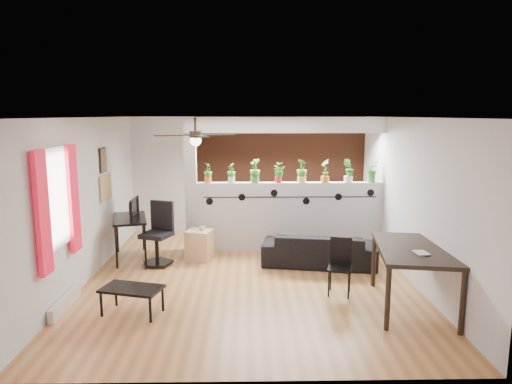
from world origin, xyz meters
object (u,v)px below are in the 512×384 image
Objects in this scene: cube_shelf at (200,245)px; folding_chair at (340,261)px; coffee_table at (132,290)px; potted_plant_2 at (255,170)px; computer_desk at (130,221)px; ceiling_fan at (195,137)px; dining_table at (414,254)px; potted_plant_4 at (302,170)px; potted_plant_6 at (349,170)px; office_chair at (159,237)px; potted_plant_0 at (208,172)px; potted_plant_7 at (372,171)px; potted_plant_3 at (278,172)px; cup at (202,228)px; potted_plant_5 at (325,170)px; sofa at (319,250)px; potted_plant_1 at (231,172)px.

folding_chair is at bearing -20.12° from cube_shelf.
potted_plant_2 is at bearing 59.61° from coffee_table.
ceiling_fan is at bearing -43.31° from computer_desk.
dining_table is (3.05, -0.95, -1.54)m from ceiling_fan.
potted_plant_4 is 1.02× the size of potted_plant_6.
potted_plant_0 is at bearing 44.66° from office_chair.
ceiling_fan is 1.08× the size of office_chair.
folding_chair is (1.23, -2.20, -1.09)m from potted_plant_2.
ceiling_fan is at bearing -50.76° from office_chair.
potted_plant_2 is 1.81m from potted_plant_6.
office_chair is 1.32× the size of folding_chair.
ceiling_fan is 3.73m from potted_plant_7.
potted_plant_0 is 0.83× the size of potted_plant_4.
potted_plant_3 is 2.03m from cube_shelf.
office_chair is 2.08m from coffee_table.
potted_plant_2 is 0.27× the size of dining_table.
cup is (-0.06, 1.25, -1.72)m from ceiling_fan.
coffee_table is (-0.66, -2.34, 0.06)m from cube_shelf.
potted_plant_5 is at bearing 0.00° from potted_plant_3.
sofa is (0.68, -0.91, -1.27)m from potted_plant_3.
computer_desk is (-1.28, 0.05, 0.44)m from cube_shelf.
sofa is at bearing 23.50° from ceiling_fan.
potted_plant_2 is 2.26m from potted_plant_7.
office_chair reaches higher than sofa.
cup is at bearing -163.85° from potted_plant_4.
folding_chair is at bearing -81.43° from potted_plant_4.
ceiling_fan is at bearing -104.68° from potted_plant_1.
potted_plant_7 is 3.57m from cube_shelf.
potted_plant_5 is 3.37m from office_chair.
cup is at bearing -134.13° from potted_plant_1.
potted_plant_7 reaches higher than dining_table.
potted_plant_1 is 2.97m from folding_chair.
potted_plant_6 reaches higher than folding_chair.
cube_shelf is 0.65× the size of folding_chair.
folding_chair reaches higher than cube_shelf.
potted_plant_1 is at bearing 180.00° from potted_plant_3.
folding_chair is (2.16, -0.40, -1.82)m from ceiling_fan.
potted_plant_5 is at bearing 28.97° from cube_shelf.
cube_shelf is 1.35m from computer_desk.
cup is at bearing -159.15° from potted_plant_3.
computer_desk is at bearing -171.26° from potted_plant_4.
office_chair is at bearing -142.77° from cube_shelf.
potted_plant_6 is at bearing 0.00° from potted_plant_4.
sofa is 2.16m from cup.
potted_plant_3 is 2.56m from office_chair.
potted_plant_3 is 0.22× the size of dining_table.
ceiling_fan reaches higher than potted_plant_3.
potted_plant_0 is at bearing 92.90° from cube_shelf.
potted_plant_6 is (2.26, -0.00, 0.03)m from potted_plant_1.
ceiling_fan is 2.61× the size of potted_plant_4.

